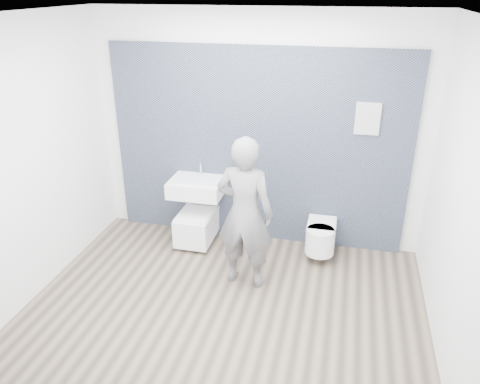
% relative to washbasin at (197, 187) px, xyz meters
% --- Properties ---
extents(ground, '(4.00, 4.00, 0.00)m').
position_rel_washbasin_xyz_m(ground, '(0.69, -1.20, -0.74)').
color(ground, brown).
rests_on(ground, ground).
extents(room_shell, '(4.00, 4.00, 4.00)m').
position_rel_washbasin_xyz_m(room_shell, '(0.69, -1.20, 1.00)').
color(room_shell, silver).
rests_on(room_shell, ground).
extents(tile_wall, '(3.60, 0.06, 2.40)m').
position_rel_washbasin_xyz_m(tile_wall, '(0.69, 0.27, -0.74)').
color(tile_wall, black).
rests_on(tile_wall, ground).
extents(washbasin, '(0.65, 0.49, 0.49)m').
position_rel_washbasin_xyz_m(washbasin, '(0.00, 0.00, 0.00)').
color(washbasin, white).
rests_on(washbasin, ground).
extents(toilet_square, '(0.42, 0.61, 0.77)m').
position_rel_washbasin_xyz_m(toilet_square, '(0.00, -0.06, -0.49)').
color(toilet_square, white).
rests_on(toilet_square, ground).
extents(toilet_rounded, '(0.34, 0.58, 0.31)m').
position_rel_washbasin_xyz_m(toilet_rounded, '(1.55, -0.05, -0.47)').
color(toilet_rounded, white).
rests_on(toilet_rounded, ground).
extents(info_placard, '(0.27, 0.03, 0.36)m').
position_rel_washbasin_xyz_m(info_placard, '(1.94, 0.23, -0.74)').
color(info_placard, white).
rests_on(info_placard, ground).
extents(visitor, '(0.65, 0.46, 1.67)m').
position_rel_washbasin_xyz_m(visitor, '(0.78, -0.76, 0.10)').
color(visitor, slate).
rests_on(visitor, ground).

